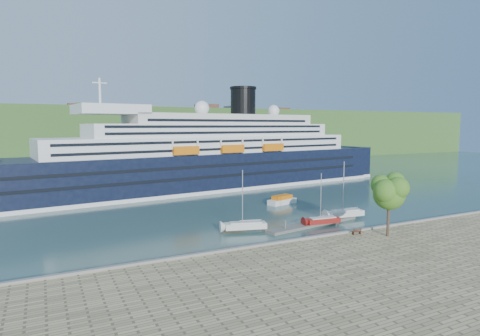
% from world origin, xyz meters
% --- Properties ---
extents(ground, '(400.00, 400.00, 0.00)m').
position_xyz_m(ground, '(0.00, 0.00, 0.00)').
color(ground, '#294942').
rests_on(ground, ground).
extents(far_hillside, '(400.00, 50.00, 24.00)m').
position_xyz_m(far_hillside, '(0.00, 145.00, 12.00)').
color(far_hillside, '#346026').
rests_on(far_hillside, ground).
extents(quay_coping, '(220.00, 0.50, 0.30)m').
position_xyz_m(quay_coping, '(0.00, -0.20, 1.15)').
color(quay_coping, slate).
rests_on(quay_coping, promenade).
extents(cruise_ship, '(120.02, 31.09, 26.68)m').
position_xyz_m(cruise_ship, '(2.03, 52.24, 13.34)').
color(cruise_ship, black).
rests_on(cruise_ship, ground).
extents(park_bench, '(1.44, 0.69, 0.90)m').
position_xyz_m(park_bench, '(4.50, -1.43, 1.45)').
color(park_bench, '#452413').
rests_on(park_bench, promenade).
extents(promenade_tree, '(5.83, 5.83, 9.65)m').
position_xyz_m(promenade_tree, '(7.79, -4.01, 5.83)').
color(promenade_tree, '#336C1C').
rests_on(promenade_tree, promenade).
extents(floating_pontoon, '(18.82, 5.37, 0.42)m').
position_xyz_m(floating_pontoon, '(4.62, 8.72, 0.21)').
color(floating_pontoon, slate).
rests_on(floating_pontoon, ground).
extents(sailboat_white_near, '(7.35, 3.75, 9.14)m').
position_xyz_m(sailboat_white_near, '(-7.18, 10.13, 4.57)').
color(sailboat_white_near, silver).
rests_on(sailboat_white_near, ground).
extents(sailboat_red, '(6.54, 2.49, 8.24)m').
position_xyz_m(sailboat_red, '(5.85, 7.87, 4.12)').
color(sailboat_red, maroon).
rests_on(sailboat_red, ground).
extents(sailboat_white_far, '(7.63, 2.63, 9.69)m').
position_xyz_m(sailboat_white_far, '(12.30, 9.84, 4.84)').
color(sailboat_white_far, silver).
rests_on(sailboat_white_far, ground).
extents(tender_launch, '(7.08, 4.02, 1.86)m').
position_xyz_m(tender_launch, '(9.62, 26.17, 0.93)').
color(tender_launch, orange).
rests_on(tender_launch, ground).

